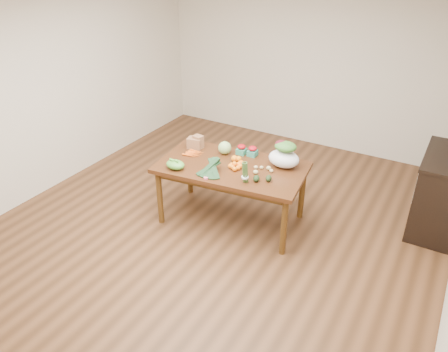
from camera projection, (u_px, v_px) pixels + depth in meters
The scene contains 25 objects.
floor at pixel (213, 232), 5.16m from camera, with size 6.00×6.00×0.00m, color brown.
room_walls at pixel (211, 127), 4.50m from camera, with size 5.02×6.02×2.70m.
dining_table at pixel (232, 193), 5.22m from camera, with size 1.69×0.94×0.75m, color #42200F.
cabinet at pixel (441, 193), 5.05m from camera, with size 0.52×1.02×0.94m, color black.
dish_towel at pixel (418, 182), 5.10m from camera, with size 0.02×0.28×0.45m, color white.
paper_bag at pixel (195, 142), 5.41m from camera, with size 0.23×0.19×0.16m, color brown, non-canonical shape.
cabbage at pixel (225, 148), 5.27m from camera, with size 0.16×0.16×0.16m, color #9BCD76.
strawberry_basket_a at pixel (241, 150), 5.28m from camera, with size 0.11×0.11×0.10m, color #AD0B14, non-canonical shape.
strawberry_basket_b at pixel (253, 152), 5.23m from camera, with size 0.11×0.11×0.10m, color red, non-canonical shape.
orange_a at pixel (234, 159), 5.10m from camera, with size 0.08×0.08×0.08m, color orange.
orange_b at pixel (239, 159), 5.11m from camera, with size 0.07×0.07×0.07m, color #FF9E0F.
orange_c at pixel (241, 163), 5.01m from camera, with size 0.07×0.07×0.07m, color orange.
mandarin_cluster at pixel (235, 165), 4.96m from camera, with size 0.18×0.18×0.09m, color #FF9A0F, non-canonical shape.
carrots at pixel (193, 153), 5.28m from camera, with size 0.22×0.19×0.03m, color #F85514, non-canonical shape.
snap_pea_bag at pixel (175, 165), 4.95m from camera, with size 0.23×0.17×0.10m, color #519633.
kale_bunch at pixel (210, 168), 4.80m from camera, with size 0.32×0.40×0.16m, color black, non-canonical shape.
asparagus_bundle at pixel (245, 172), 4.63m from camera, with size 0.08×0.08×0.25m, color #4F7937, non-canonical shape.
potato_a at pixel (256, 167), 4.96m from camera, with size 0.05×0.04×0.04m, color #D6B07B.
potato_b at pixel (256, 172), 4.85m from camera, with size 0.06×0.05×0.05m, color tan.
potato_c at pixel (269, 168), 4.93m from camera, with size 0.06×0.05×0.05m, color #CEBC77.
potato_d at pixel (261, 167), 4.95m from camera, with size 0.04×0.04×0.04m, color tan.
potato_e at pixel (271, 171), 4.89m from camera, with size 0.05×0.04×0.04m, color tan.
avocado_a at pixel (256, 178), 4.70m from camera, with size 0.07×0.10×0.07m, color black.
avocado_b at pixel (269, 178), 4.71m from camera, with size 0.07×0.10×0.07m, color black.
salad_bag at pixel (284, 156), 4.95m from camera, with size 0.36×0.27×0.28m, color white, non-canonical shape.
Camera 1 is at (2.20, -3.56, 3.10)m, focal length 35.00 mm.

